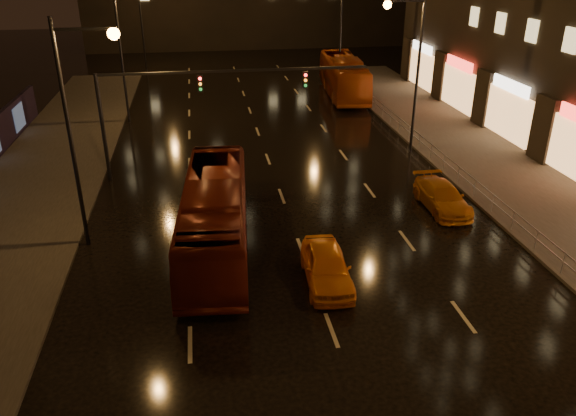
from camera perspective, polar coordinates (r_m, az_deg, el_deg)
The scene contains 9 objects.
ground at distance 34.44m, azimuth -1.64°, elevation 3.87°, with size 140.00×140.00×0.00m, color black.
sidewalk_left at distance 31.01m, azimuth -25.85°, elevation -1.12°, with size 7.00×70.00×0.15m, color #38332D.
sidewalk_right at distance 34.42m, azimuth 22.46°, elevation 2.01°, with size 7.00×70.00×0.15m, color #38332D.
traffic_signal at distance 32.78m, azimuth -10.71°, elevation 11.03°, with size 15.31×0.32×6.20m.
railing_right at distance 35.06m, azimuth 15.62°, elevation 4.88°, with size 0.05×56.00×1.00m.
bus_red at distance 25.12m, azimuth -7.41°, elevation -0.69°, with size 2.71×11.60×3.23m, color #62190E.
bus_curb at distance 52.63m, azimuth 5.66°, elevation 13.18°, with size 2.89×12.33×3.43m, color #A74310.
taxi_near at distance 22.74m, azimuth 3.95°, elevation -5.94°, with size 1.78×4.42×1.50m, color orange.
taxi_far at distance 30.12m, azimuth 15.40°, elevation 1.09°, with size 1.87×4.59×1.33m, color orange.
Camera 1 is at (-4.13, -11.85, 12.44)m, focal length 35.00 mm.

